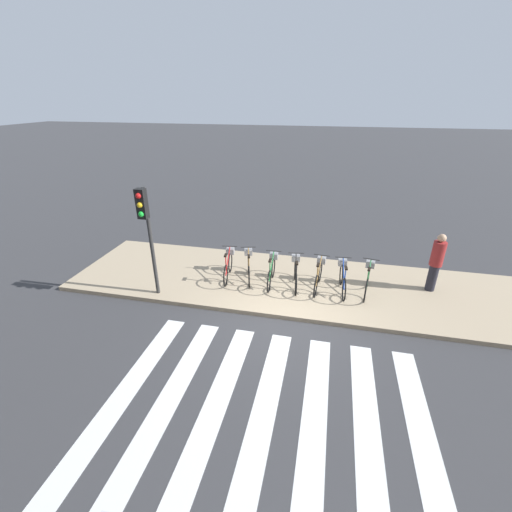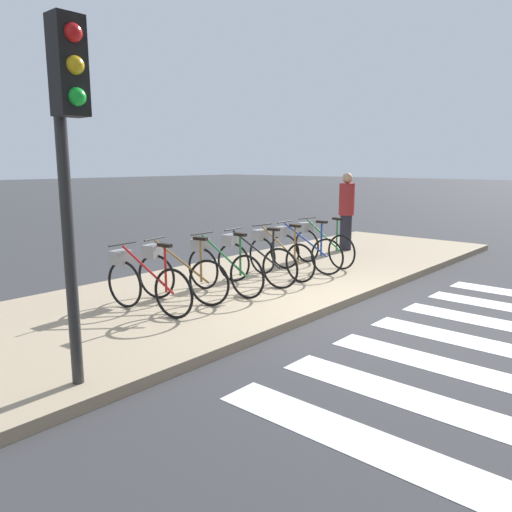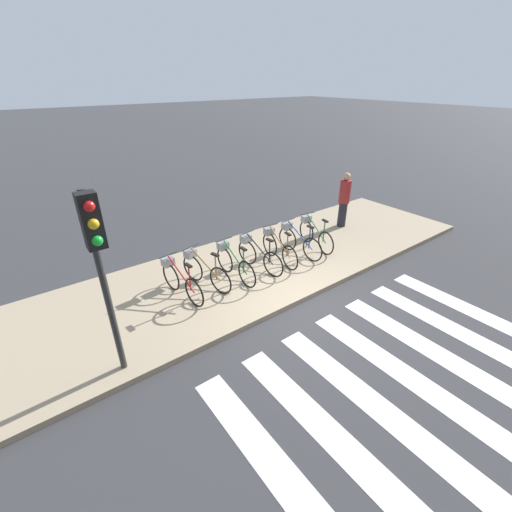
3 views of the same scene
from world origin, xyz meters
TOP-DOWN VIEW (x-y plane):
  - ground_plane at (0.00, 0.00)m, footprint 120.00×120.00m
  - sidewalk at (0.00, 1.80)m, footprint 13.38×3.59m
  - parked_bicycle_0 at (-2.01, 1.69)m, footprint 0.46×1.52m
  - parked_bicycle_1 at (-1.40, 1.75)m, footprint 0.55×1.49m
  - parked_bicycle_2 at (-0.67, 1.64)m, footprint 0.46×1.53m
  - parked_bicycle_3 at (0.03, 1.63)m, footprint 0.46×1.52m
  - parked_bicycle_4 at (0.70, 1.65)m, footprint 0.46×1.52m
  - parked_bicycle_5 at (1.36, 1.63)m, footprint 0.46×1.52m
  - parked_bicycle_6 at (2.05, 1.68)m, footprint 0.46×1.51m
  - pedestrian at (3.84, 2.20)m, footprint 0.34×0.34m
  - traffic_light at (-3.69, 0.23)m, footprint 0.24×0.40m

SIDE VIEW (x-z plane):
  - ground_plane at x=0.00m, z-range 0.00..0.00m
  - sidewalk at x=0.00m, z-range 0.00..0.12m
  - parked_bicycle_0 at x=-2.01m, z-range 0.07..1.01m
  - parked_bicycle_1 at x=-1.40m, z-range 0.07..1.01m
  - parked_bicycle_2 at x=-0.67m, z-range 0.07..1.01m
  - parked_bicycle_3 at x=0.03m, z-range 0.07..1.01m
  - parked_bicycle_4 at x=0.70m, z-range 0.07..1.01m
  - parked_bicycle_5 at x=1.36m, z-range 0.07..1.01m
  - parked_bicycle_6 at x=2.05m, z-range 0.07..1.01m
  - pedestrian at x=3.84m, z-range 0.17..1.87m
  - traffic_light at x=-3.69m, z-range 0.79..3.82m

